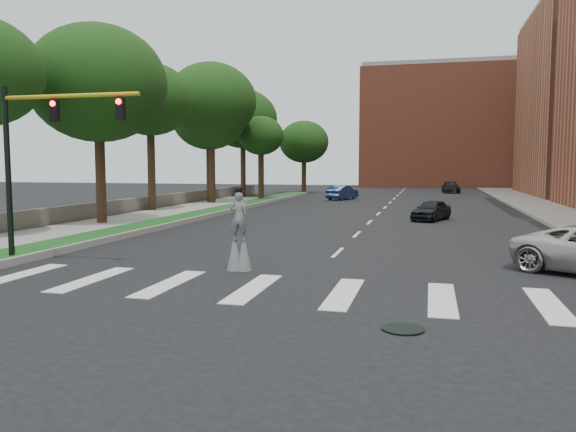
{
  "coord_description": "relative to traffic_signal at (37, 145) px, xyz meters",
  "views": [
    {
      "loc": [
        3.49,
        -13.85,
        3.5
      ],
      "look_at": [
        -1.28,
        5.0,
        1.7
      ],
      "focal_mm": 35.0,
      "sensor_mm": 36.0,
      "label": 1
    }
  ],
  "objects": [
    {
      "name": "tree_5",
      "position": [
        -6.11,
        40.19,
        4.1
      ],
      "size": [
        7.31,
        7.31,
        11.39
      ],
      "color": "#301E13",
      "rests_on": "ground"
    },
    {
      "name": "tree_2",
      "position": [
        -4.88,
        11.47,
        3.83
      ],
      "size": [
        7.7,
        7.7,
        11.27
      ],
      "color": "#301E13",
      "rests_on": "ground"
    },
    {
      "name": "tree_3",
      "position": [
        -6.35,
        20.27,
        3.93
      ],
      "size": [
        6.09,
        6.09,
        10.72
      ],
      "color": "#301E13",
      "rests_on": "ground"
    },
    {
      "name": "median_curb",
      "position": [
        -0.67,
        17.0,
        -4.01
      ],
      "size": [
        0.2,
        60.0,
        0.28
      ],
      "primitive_type": "cube",
      "color": "gray",
      "rests_on": "ground"
    },
    {
      "name": "grass_median",
      "position": [
        -1.72,
        17.0,
        -4.03
      ],
      "size": [
        2.0,
        60.0,
        0.25
      ],
      "primitive_type": "cube",
      "color": "#144817",
      "rests_on": "ground"
    },
    {
      "name": "sidewalk_right",
      "position": [
        22.28,
        22.0,
        -4.06
      ],
      "size": [
        5.0,
        90.0,
        0.18
      ],
      "primitive_type": "cube",
      "color": "gray",
      "rests_on": "ground"
    },
    {
      "name": "sidewalk_left",
      "position": [
        -4.72,
        7.0,
        -4.06
      ],
      "size": [
        4.0,
        60.0,
        0.18
      ],
      "primitive_type": "cube",
      "color": "gray",
      "rests_on": "ground"
    },
    {
      "name": "tree_7",
      "position": [
        -1.44,
        49.03,
        1.98
      ],
      "size": [
        5.91,
        5.91,
        8.67
      ],
      "color": "#301E13",
      "rests_on": "ground"
    },
    {
      "name": "stone_wall",
      "position": [
        -7.22,
        19.0,
        -3.6
      ],
      "size": [
        0.5,
        56.0,
        1.1
      ],
      "primitive_type": "cube",
      "color": "#5A544D",
      "rests_on": "ground"
    },
    {
      "name": "manhole",
      "position": [
        12.78,
        -5.0,
        -4.13
      ],
      "size": [
        0.9,
        0.9,
        0.04
      ],
      "primitive_type": "cylinder",
      "color": "black",
      "rests_on": "ground"
    },
    {
      "name": "tree_6",
      "position": [
        -2.23,
        34.01,
        1.94
      ],
      "size": [
        4.3,
        4.3,
        8.0
      ],
      "color": "#301E13",
      "rests_on": "ground"
    },
    {
      "name": "building_backdrop",
      "position": [
        15.78,
        75.0,
        4.85
      ],
      "size": [
        26.0,
        14.0,
        18.0
      ],
      "primitive_type": "cube",
      "color": "#9F4A32",
      "rests_on": "ground"
    },
    {
      "name": "stilt_performer",
      "position": [
        7.21,
        0.5,
        -3.08
      ],
      "size": [
        0.84,
        0.54,
        2.8
      ],
      "rotation": [
        0.0,
        0.0,
        3.21
      ],
      "color": "#301E13",
      "rests_on": "ground"
    },
    {
      "name": "car_far",
      "position": [
        15.78,
        54.74,
        -3.47
      ],
      "size": [
        2.24,
        4.81,
        1.36
      ],
      "primitive_type": "imported",
      "rotation": [
        0.0,
        0.0,
        0.07
      ],
      "color": "black",
      "rests_on": "ground"
    },
    {
      "name": "traffic_signal",
      "position": [
        0.0,
        0.0,
        0.0
      ],
      "size": [
        5.3,
        0.23,
        6.2
      ],
      "color": "black",
      "rests_on": "ground"
    },
    {
      "name": "tree_4",
      "position": [
        -5.19,
        29.06,
        4.72
      ],
      "size": [
        7.83,
        7.83,
        12.23
      ],
      "color": "#301E13",
      "rests_on": "ground"
    },
    {
      "name": "car_mid",
      "position": [
        4.89,
        38.22,
        -3.45
      ],
      "size": [
        2.8,
        4.53,
        1.41
      ],
      "primitive_type": "imported",
      "rotation": [
        0.0,
        0.0,
        2.81
      ],
      "color": "navy",
      "rests_on": "ground"
    },
    {
      "name": "ground_plane",
      "position": [
        9.78,
        -3.0,
        -4.15
      ],
      "size": [
        160.0,
        160.0,
        0.0
      ],
      "primitive_type": "plane",
      "color": "black",
      "rests_on": "ground"
    },
    {
      "name": "car_near",
      "position": [
        13.39,
        19.14,
        -3.5
      ],
      "size": [
        2.78,
        4.1,
        1.29
      ],
      "primitive_type": "imported",
      "rotation": [
        0.0,
        0.0,
        -0.36
      ],
      "color": "black",
      "rests_on": "ground"
    },
    {
      "name": "tree_8",
      "position": [
        -5.6,
        29.5,
        3.31
      ],
      "size": [
        6.45,
        6.45,
        10.24
      ],
      "color": "#301E13",
      "rests_on": "ground"
    }
  ]
}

